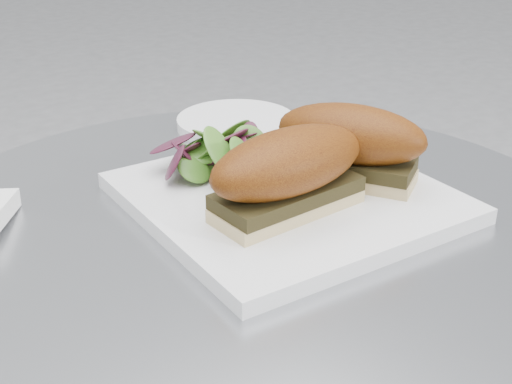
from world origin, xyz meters
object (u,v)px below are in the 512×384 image
at_px(plate, 287,197).
at_px(sandwich_left, 288,171).
at_px(saucer, 236,122).
at_px(sandwich_right, 350,142).

xyz_separation_m(plate, sandwich_left, (-0.03, -0.04, 0.05)).
distance_m(sandwich_left, saucer, 0.28).
relative_size(sandwich_right, saucer, 1.10).
relative_size(sandwich_left, sandwich_right, 1.01).
height_order(sandwich_right, saucer, sandwich_right).
xyz_separation_m(sandwich_right, saucer, (0.03, 0.23, -0.05)).
bearing_deg(plate, sandwich_left, -129.82).
bearing_deg(saucer, plate, -113.37).
bearing_deg(sandwich_right, saucer, 143.73).
height_order(sandwich_left, sandwich_right, same).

